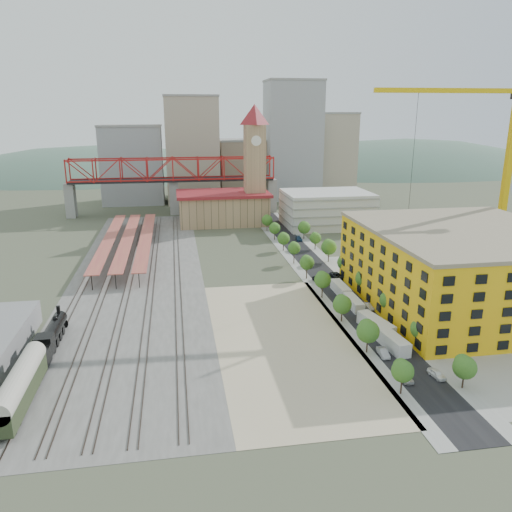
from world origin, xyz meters
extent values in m
plane|color=#474C38|center=(0.00, 0.00, 0.00)|extent=(400.00, 400.00, 0.00)
cube|color=#605E59|center=(-36.00, 17.50, 0.03)|extent=(36.00, 165.00, 0.06)
cube|color=tan|center=(-4.00, -31.50, 0.03)|extent=(28.00, 67.00, 0.06)
cube|color=black|center=(16.00, 15.00, 0.03)|extent=(12.00, 170.00, 0.06)
cube|color=gray|center=(10.50, 15.00, 0.02)|extent=(3.00, 170.00, 0.04)
cube|color=gray|center=(21.50, 15.00, 0.02)|extent=(3.00, 170.00, 0.04)
cube|color=gray|center=(45.00, -20.00, 0.03)|extent=(50.00, 90.00, 0.06)
cube|color=#382B23|center=(-50.72, 17.50, 0.15)|extent=(0.12, 160.00, 0.18)
cube|color=#382B23|center=(-49.28, 17.50, 0.15)|extent=(0.12, 160.00, 0.18)
cube|color=#382B23|center=(-44.72, 17.50, 0.15)|extent=(0.12, 160.00, 0.18)
cube|color=#382B23|center=(-43.28, 17.50, 0.15)|extent=(0.12, 160.00, 0.18)
cube|color=#382B23|center=(-38.72, 17.50, 0.15)|extent=(0.12, 160.00, 0.18)
cube|color=#382B23|center=(-37.28, 17.50, 0.15)|extent=(0.12, 160.00, 0.18)
cube|color=#382B23|center=(-32.72, 17.50, 0.15)|extent=(0.12, 160.00, 0.18)
cube|color=#382B23|center=(-31.28, 17.50, 0.15)|extent=(0.12, 160.00, 0.18)
cube|color=#382B23|center=(-25.72, 17.50, 0.15)|extent=(0.12, 160.00, 0.18)
cube|color=#382B23|center=(-24.28, 17.50, 0.15)|extent=(0.12, 160.00, 0.18)
cube|color=#B56245|center=(-47.00, 45.00, 4.00)|extent=(4.00, 80.00, 0.25)
cylinder|color=black|center=(-47.00, 45.00, 2.00)|extent=(0.24, 0.24, 4.00)
cube|color=#B56245|center=(-41.00, 45.00, 4.00)|extent=(4.00, 80.00, 0.25)
cylinder|color=black|center=(-41.00, 45.00, 2.00)|extent=(0.24, 0.24, 4.00)
cube|color=#B56245|center=(-35.00, 45.00, 4.00)|extent=(4.00, 80.00, 0.25)
cylinder|color=black|center=(-35.00, 45.00, 2.00)|extent=(0.24, 0.24, 4.00)
cube|color=tan|center=(-5.00, 82.00, 6.00)|extent=(36.00, 22.00, 12.00)
cube|color=maroon|center=(-5.00, 82.00, 12.50)|extent=(38.00, 24.00, 1.20)
cube|color=tan|center=(8.00, 80.00, 20.00)|extent=(8.00, 8.00, 40.00)
pyramid|color=maroon|center=(8.00, 80.00, 48.00)|extent=(12.00, 12.00, 8.00)
cylinder|color=white|center=(8.00, 75.90, 34.00)|extent=(4.00, 0.30, 4.00)
cube|color=silver|center=(36.00, 70.00, 7.00)|extent=(34.00, 26.00, 14.00)
cube|color=gray|center=(-70.00, 105.00, 7.50)|extent=(4.00, 6.00, 15.00)
cube|color=gray|center=(20.00, 105.00, 7.50)|extent=(4.00, 6.00, 15.00)
cube|color=gray|center=(-25.00, 105.00, 7.50)|extent=(4.00, 6.00, 15.00)
cube|color=black|center=(-25.00, 105.00, 15.50)|extent=(90.00, 9.00, 1.00)
cube|color=yellow|center=(42.00, -20.00, 9.00)|extent=(44.00, 50.00, 18.00)
cube|color=gray|center=(42.00, -20.00, 18.40)|extent=(44.60, 50.60, 0.80)
cube|color=#9EA0A3|center=(-45.00, 140.00, 19.00)|extent=(30.00, 25.00, 38.00)
cube|color=#B2A58C|center=(-15.00, 135.00, 26.00)|extent=(26.00, 22.00, 52.00)
cube|color=gray|center=(12.00, 150.00, 15.00)|extent=(24.00, 24.00, 30.00)
cube|color=#9EA0A3|center=(38.00, 140.00, 30.00)|extent=(28.00, 22.00, 60.00)
cube|color=#B2A58C|center=(62.00, 145.00, 22.00)|extent=(22.00, 20.00, 44.00)
cube|color=brown|center=(-2.00, 160.00, 13.00)|extent=(20.00, 20.00, 26.00)
ellipsoid|color=#4C6B59|center=(-80.00, 260.00, -68.00)|extent=(396.00, 216.00, 180.00)
ellipsoid|color=#4C6B59|center=(40.00, 260.00, -92.00)|extent=(484.00, 264.00, 220.00)
ellipsoid|color=#4C6B59|center=(160.00, 260.00, -70.00)|extent=(418.00, 228.00, 190.00)
cylinder|color=black|center=(-50.00, -25.34, 2.69)|extent=(2.80, 13.44, 2.80)
cube|color=black|center=(-50.00, -32.62, 2.91)|extent=(3.13, 3.36, 3.58)
cylinder|color=black|center=(-50.00, -19.75, 4.70)|extent=(0.78, 0.78, 1.79)
sphere|color=black|center=(-50.00, -23.11, 4.14)|extent=(1.12, 1.12, 1.12)
cone|color=black|center=(-50.00, -17.73, 1.01)|extent=(2.91, 1.79, 2.91)
cube|color=black|center=(-50.00, -37.66, 2.24)|extent=(3.13, 6.72, 3.13)
cube|color=#29341C|center=(-50.00, -48.34, 2.69)|extent=(3.25, 20.15, 3.58)
cylinder|color=#ADA899|center=(-50.00, -48.34, 4.59)|extent=(3.47, 20.15, 3.47)
cube|color=#E1B40E|center=(68.61, 5.99, 24.06)|extent=(1.71, 1.71, 48.13)
cube|color=#E1B40E|center=(48.30, 6.69, 50.27)|extent=(40.66, 2.69, 1.28)
cube|color=silver|center=(16.00, -38.66, 1.42)|extent=(3.82, 10.61, 2.84)
cube|color=silver|center=(16.00, -30.99, 1.43)|extent=(4.94, 10.80, 2.86)
cube|color=silver|center=(16.00, -17.56, 1.22)|extent=(2.42, 8.90, 2.43)
cube|color=silver|center=(16.00, -7.96, 1.30)|extent=(2.53, 9.49, 2.60)
imported|color=#BCBCBC|center=(13.00, -51.07, 0.71)|extent=(2.15, 4.33, 1.42)
imported|color=#97979C|center=(13.00, -41.95, 0.70)|extent=(1.76, 4.35, 1.41)
imported|color=black|center=(13.00, 1.69, 0.68)|extent=(2.68, 5.10, 1.37)
imported|color=navy|center=(13.00, 32.46, 0.67)|extent=(2.55, 4.82, 1.33)
imported|color=white|center=(19.00, -51.03, 0.67)|extent=(2.17, 4.10, 1.33)
imported|color=#A9A9AE|center=(19.00, -18.93, 0.66)|extent=(1.98, 4.19, 1.33)
imported|color=black|center=(19.00, 3.93, 0.76)|extent=(3.26, 5.79, 1.53)
imported|color=navy|center=(19.00, 47.79, 0.72)|extent=(2.39, 5.11, 1.44)
camera|label=1|loc=(-24.79, -122.74, 44.50)|focal=35.00mm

